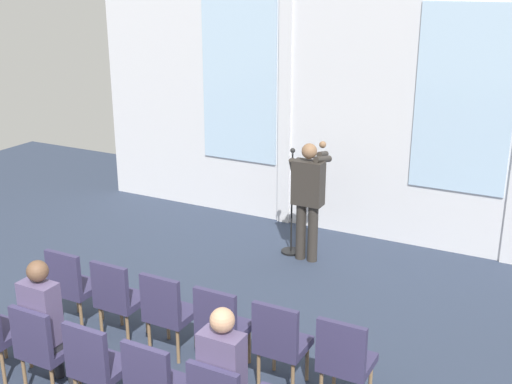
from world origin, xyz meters
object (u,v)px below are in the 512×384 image
(mic_stand, at_px, (291,231))
(audience_r1_c1, at_px, (46,319))
(chair_r0_c3, at_px, (221,324))
(chair_r0_c4, at_px, (280,340))
(chair_r0_c2, at_px, (167,309))
(chair_r1_c3, at_px, (155,382))
(speaker, at_px, (308,193))
(chair_r0_c0, at_px, (72,283))
(chair_r1_c1, at_px, (42,344))
(audience_r1_c4, at_px, (225,375))
(chair_r0_c5, at_px, (345,357))
(chair_r1_c2, at_px, (96,362))
(chair_r0_c1, at_px, (118,295))

(mic_stand, relative_size, audience_r1_c1, 1.14)
(chair_r0_c3, bearing_deg, chair_r0_c4, 0.00)
(chair_r0_c2, xyz_separation_m, chair_r0_c4, (1.29, 0.00, 0.00))
(mic_stand, height_order, chair_r0_c4, mic_stand)
(chair_r0_c3, relative_size, chair_r1_c3, 1.00)
(chair_r1_c3, bearing_deg, speaker, 94.67)
(mic_stand, distance_m, chair_r0_c2, 3.02)
(speaker, bearing_deg, chair_r0_c0, -119.00)
(chair_r1_c1, height_order, audience_r1_c4, audience_r1_c4)
(chair_r0_c2, bearing_deg, chair_r0_c3, 0.00)
(chair_r1_c3, bearing_deg, chair_r1_c1, 180.00)
(chair_r0_c0, xyz_separation_m, chair_r1_c3, (1.94, -1.10, 0.00))
(speaker, xyz_separation_m, mic_stand, (-0.29, 0.10, -0.64))
(mic_stand, bearing_deg, chair_r1_c1, -99.34)
(chair_r0_c0, bearing_deg, audience_r1_c4, -21.61)
(chair_r0_c3, bearing_deg, chair_r1_c1, -139.53)
(chair_r0_c3, bearing_deg, chair_r0_c5, 0.00)
(audience_r1_c1, distance_m, chair_r1_c3, 1.31)
(chair_r0_c0, height_order, chair_r1_c3, same)
(chair_r0_c0, bearing_deg, speaker, 61.00)
(chair_r1_c1, xyz_separation_m, chair_r1_c2, (0.65, 0.00, 0.00))
(audience_r1_c1, bearing_deg, mic_stand, 80.48)
(mic_stand, relative_size, chair_r0_c3, 1.65)
(chair_r1_c2, bearing_deg, chair_r1_c3, 0.00)
(mic_stand, bearing_deg, chair_r0_c2, -90.58)
(speaker, relative_size, audience_r1_c1, 1.23)
(chair_r0_c4, bearing_deg, chair_r1_c1, -150.37)
(mic_stand, bearing_deg, chair_r1_c3, -81.48)
(chair_r0_c5, bearing_deg, chair_r0_c3, 180.00)
(speaker, distance_m, audience_r1_c1, 4.05)
(chair_r1_c1, distance_m, chair_r1_c3, 1.29)
(chair_r0_c0, distance_m, audience_r1_c4, 2.79)
(chair_r0_c3, relative_size, chair_r1_c1, 1.00)
(speaker, distance_m, chair_r0_c0, 3.35)
(speaker, height_order, audience_r1_c1, speaker)
(chair_r1_c2, xyz_separation_m, audience_r1_c4, (1.29, 0.08, 0.23))
(chair_r1_c1, bearing_deg, speaker, 76.46)
(chair_r0_c0, bearing_deg, chair_r0_c5, 0.00)
(chair_r0_c5, height_order, chair_r1_c1, same)
(mic_stand, relative_size, chair_r1_c1, 1.65)
(speaker, xyz_separation_m, chair_r1_c3, (0.33, -4.01, -0.44))
(chair_r0_c3, relative_size, chair_r0_c5, 1.00)
(chair_r0_c2, bearing_deg, chair_r0_c5, 0.00)
(chair_r0_c5, relative_size, chair_r1_c2, 1.00)
(speaker, relative_size, chair_r0_c2, 1.79)
(chair_r0_c1, distance_m, audience_r1_c4, 2.20)
(chair_r0_c1, bearing_deg, chair_r1_c2, -59.63)
(speaker, xyz_separation_m, chair_r0_c5, (1.62, -2.91, -0.44))
(chair_r0_c1, xyz_separation_m, chair_r0_c3, (1.29, 0.00, 0.00))
(chair_r0_c2, relative_size, chair_r0_c5, 1.00)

